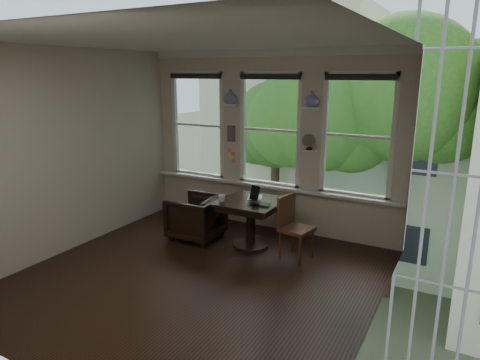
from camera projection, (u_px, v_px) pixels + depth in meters
The scene contains 25 objects.
ground at pixel (198, 277), 5.66m from camera, with size 4.50×4.50×0.00m, color black.
ceiling at pixel (192, 40), 4.92m from camera, with size 4.50×4.50×0.00m, color silver.
wall_back at pixel (271, 142), 7.21m from camera, with size 4.50×4.50×0.00m, color beige.
wall_front at pixel (33, 221), 3.38m from camera, with size 4.50×4.50×0.00m, color beige.
wall_left at pixel (70, 151), 6.34m from camera, with size 4.50×4.50×0.00m, color beige.
wall_right at pixel (382, 190), 4.24m from camera, with size 4.50×4.50×0.00m, color beige.
window_left at pixel (199, 125), 7.83m from camera, with size 1.10×0.12×1.90m, color white, non-canonical shape.
window_center at pixel (271, 130), 7.16m from camera, with size 1.10×0.12×1.90m, color white, non-canonical shape.
window_right at pixel (358, 136), 6.48m from camera, with size 1.10×0.12×1.90m, color white, non-canonical shape.
shelf_left at pixel (230, 105), 7.31m from camera, with size 0.26×0.16×0.03m, color white.
shelf_right at pixel (311, 108), 6.64m from camera, with size 0.26×0.16×0.03m, color white.
intercom at pixel (231, 133), 7.46m from camera, with size 0.14×0.06×0.28m, color #59544F.
sticky_notes at pixel (232, 153), 7.55m from camera, with size 0.16×0.01×0.24m, color pink, non-canonical shape.
desk_fan at pixel (309, 144), 6.76m from camera, with size 0.20×0.20×0.24m, color #59544F, non-canonical shape.
vase_left at pixel (230, 96), 7.28m from camera, with size 0.24×0.24×0.25m, color white.
vase_right at pixel (312, 99), 6.60m from camera, with size 0.24×0.24×0.25m, color white.
table at pixel (251, 224), 6.56m from camera, with size 0.90×0.90×0.75m, color black, non-canonical shape.
armchair_left at pixel (196, 217), 6.93m from camera, with size 0.76×0.78×0.71m, color black.
cushion_red at pixel (196, 212), 6.91m from camera, with size 0.45×0.45×0.06m, color maroon.
side_chair_right at pixel (297, 228), 6.14m from camera, with size 0.42×0.42×0.92m, color #412317, non-canonical shape.
laptop at pixel (258, 205), 6.22m from camera, with size 0.34×0.22×0.03m, color black.
mug at pixel (222, 198), 6.42m from camera, with size 0.11×0.11×0.10m, color white.
drinking_glass at pixel (255, 203), 6.22m from camera, with size 0.12×0.12×0.09m, color white.
tablet at pixel (255, 193), 6.48m from camera, with size 0.16×0.02×0.22m, color black.
papers at pixel (255, 197), 6.64m from camera, with size 0.22×0.30×0.00m, color silver.
Camera 1 is at (2.97, -4.27, 2.64)m, focal length 32.00 mm.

